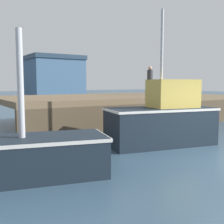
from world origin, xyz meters
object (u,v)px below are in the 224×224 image
Objects in this scene: fishing_boat_near_left at (20,155)px; dockworker at (150,80)px; mooring_buoy_foreground at (81,153)px; fishing_boat_near_right at (163,119)px.

fishing_boat_near_left is 2.39× the size of dockworker.
fishing_boat_near_left is at bearing -145.31° from dockworker.
mooring_buoy_foreground is (-7.65, -6.21, -2.03)m from dockworker.
dockworker is 2.47× the size of mooring_buoy_foreground.
mooring_buoy_foreground is (1.65, 0.23, -0.24)m from fishing_boat_near_left.
mooring_buoy_foreground is (-3.51, -0.66, -0.58)m from fishing_boat_near_right.
fishing_boat_near_right reaches higher than mooring_buoy_foreground.
fishing_boat_near_right is at bearing 9.81° from fishing_boat_near_left.
fishing_boat_near_left reaches higher than mooring_buoy_foreground.
fishing_boat_near_left reaches higher than dockworker.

